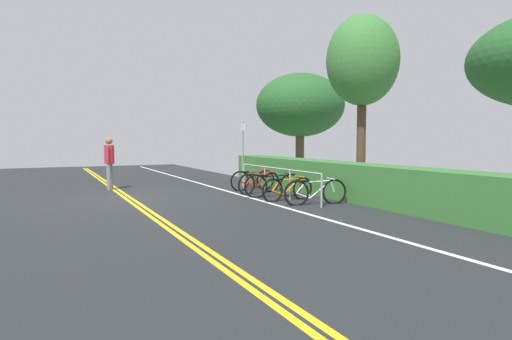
{
  "coord_description": "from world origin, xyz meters",
  "views": [
    {
      "loc": [
        12.61,
        -2.14,
        1.69
      ],
      "look_at": [
        2.08,
        3.0,
        0.86
      ],
      "focal_mm": 30.62,
      "sensor_mm": 36.0,
      "label": 1
    }
  ],
  "objects_px": {
    "tree_mid": "(362,62)",
    "bicycle_3": "(288,189)",
    "bicycle_2": "(273,185)",
    "tree_near_left": "(300,106)",
    "bicycle_0": "(253,180)",
    "bicycle_4": "(316,192)",
    "pedestrian": "(109,159)",
    "bike_rack": "(277,175)",
    "sign_post_near": "(243,148)",
    "bicycle_1": "(259,183)"
  },
  "relations": [
    {
      "from": "tree_mid",
      "to": "bicycle_3",
      "type": "bearing_deg",
      "value": -88.39
    },
    {
      "from": "bicycle_2",
      "to": "tree_near_left",
      "type": "bearing_deg",
      "value": 139.33
    },
    {
      "from": "bicycle_0",
      "to": "bicycle_4",
      "type": "bearing_deg",
      "value": 0.89
    },
    {
      "from": "bicycle_4",
      "to": "pedestrian",
      "type": "xyz_separation_m",
      "value": [
        -5.85,
        -4.3,
        0.68
      ]
    },
    {
      "from": "bike_rack",
      "to": "bicycle_4",
      "type": "relative_size",
      "value": 2.7
    },
    {
      "from": "bicycle_0",
      "to": "tree_near_left",
      "type": "relative_size",
      "value": 0.39
    },
    {
      "from": "bicycle_3",
      "to": "tree_mid",
      "type": "bearing_deg",
      "value": 91.61
    },
    {
      "from": "bike_rack",
      "to": "tree_mid",
      "type": "bearing_deg",
      "value": 72.37
    },
    {
      "from": "bicycle_0",
      "to": "sign_post_near",
      "type": "relative_size",
      "value": 0.72
    },
    {
      "from": "bicycle_2",
      "to": "tree_mid",
      "type": "height_order",
      "value": "tree_mid"
    },
    {
      "from": "bicycle_0",
      "to": "pedestrian",
      "type": "relative_size",
      "value": 0.95
    },
    {
      "from": "bicycle_4",
      "to": "bicycle_1",
      "type": "bearing_deg",
      "value": -175.03
    },
    {
      "from": "bicycle_0",
      "to": "bicycle_1",
      "type": "height_order",
      "value": "bicycle_0"
    },
    {
      "from": "tree_mid",
      "to": "bicycle_2",
      "type": "bearing_deg",
      "value": -106.6
    },
    {
      "from": "pedestrian",
      "to": "sign_post_near",
      "type": "xyz_separation_m",
      "value": [
        1.2,
        4.35,
        0.36
      ]
    },
    {
      "from": "bike_rack",
      "to": "tree_mid",
      "type": "xyz_separation_m",
      "value": [
        0.78,
        2.46,
        3.34
      ]
    },
    {
      "from": "bicycle_1",
      "to": "bicycle_3",
      "type": "distance_m",
      "value": 1.81
    },
    {
      "from": "bike_rack",
      "to": "bicycle_2",
      "type": "xyz_separation_m",
      "value": [
        0.01,
        -0.12,
        -0.29
      ]
    },
    {
      "from": "sign_post_near",
      "to": "tree_mid",
      "type": "height_order",
      "value": "tree_mid"
    },
    {
      "from": "bicycle_1",
      "to": "tree_near_left",
      "type": "height_order",
      "value": "tree_near_left"
    },
    {
      "from": "sign_post_near",
      "to": "bicycle_0",
      "type": "bearing_deg",
      "value": -5.56
    },
    {
      "from": "bike_rack",
      "to": "tree_near_left",
      "type": "xyz_separation_m",
      "value": [
        -3.73,
        3.1,
        2.38
      ]
    },
    {
      "from": "bike_rack",
      "to": "pedestrian",
      "type": "distance_m",
      "value": 5.8
    },
    {
      "from": "bike_rack",
      "to": "bicycle_0",
      "type": "relative_size",
      "value": 2.81
    },
    {
      "from": "bicycle_2",
      "to": "pedestrian",
      "type": "bearing_deg",
      "value": -135.01
    },
    {
      "from": "pedestrian",
      "to": "tree_mid",
      "type": "relative_size",
      "value": 0.33
    },
    {
      "from": "bike_rack",
      "to": "pedestrian",
      "type": "xyz_separation_m",
      "value": [
        -4.03,
        -4.16,
        0.38
      ]
    },
    {
      "from": "bike_rack",
      "to": "sign_post_near",
      "type": "bearing_deg",
      "value": 176.21
    },
    {
      "from": "bike_rack",
      "to": "sign_post_near",
      "type": "distance_m",
      "value": 2.93
    },
    {
      "from": "bike_rack",
      "to": "sign_post_near",
      "type": "height_order",
      "value": "sign_post_near"
    },
    {
      "from": "bicycle_1",
      "to": "sign_post_near",
      "type": "distance_m",
      "value": 2.17
    },
    {
      "from": "bike_rack",
      "to": "pedestrian",
      "type": "height_order",
      "value": "pedestrian"
    },
    {
      "from": "bicycle_1",
      "to": "bicycle_2",
      "type": "distance_m",
      "value": 0.97
    },
    {
      "from": "bicycle_0",
      "to": "bicycle_4",
      "type": "xyz_separation_m",
      "value": [
        3.63,
        0.06,
        0.0
      ]
    },
    {
      "from": "bicycle_0",
      "to": "tree_mid",
      "type": "distance_m",
      "value": 5.06
    },
    {
      "from": "bike_rack",
      "to": "bicycle_0",
      "type": "xyz_separation_m",
      "value": [
        -1.81,
        0.09,
        -0.3
      ]
    },
    {
      "from": "bicycle_2",
      "to": "pedestrian",
      "type": "distance_m",
      "value": 5.75
    },
    {
      "from": "bicycle_3",
      "to": "pedestrian",
      "type": "height_order",
      "value": "pedestrian"
    },
    {
      "from": "bicycle_0",
      "to": "bicycle_4",
      "type": "distance_m",
      "value": 3.63
    },
    {
      "from": "bicycle_3",
      "to": "tree_mid",
      "type": "xyz_separation_m",
      "value": [
        -0.07,
        2.58,
        3.65
      ]
    },
    {
      "from": "bike_rack",
      "to": "pedestrian",
      "type": "bearing_deg",
      "value": -134.1
    },
    {
      "from": "bicycle_4",
      "to": "tree_mid",
      "type": "bearing_deg",
      "value": 114.18
    },
    {
      "from": "pedestrian",
      "to": "tree_near_left",
      "type": "distance_m",
      "value": 7.53
    },
    {
      "from": "bicycle_1",
      "to": "tree_mid",
      "type": "xyz_separation_m",
      "value": [
        1.73,
        2.55,
        3.65
      ]
    },
    {
      "from": "bicycle_4",
      "to": "tree_near_left",
      "type": "xyz_separation_m",
      "value": [
        -5.55,
        2.95,
        2.69
      ]
    },
    {
      "from": "bicycle_2",
      "to": "sign_post_near",
      "type": "bearing_deg",
      "value": 173.85
    },
    {
      "from": "bicycle_3",
      "to": "bicycle_2",
      "type": "bearing_deg",
      "value": 179.81
    },
    {
      "from": "bicycle_4",
      "to": "tree_mid",
      "type": "distance_m",
      "value": 4.44
    },
    {
      "from": "bicycle_4",
      "to": "bicycle_0",
      "type": "bearing_deg",
      "value": -179.11
    },
    {
      "from": "bike_rack",
      "to": "pedestrian",
      "type": "relative_size",
      "value": 2.66
    }
  ]
}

